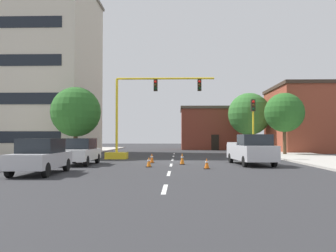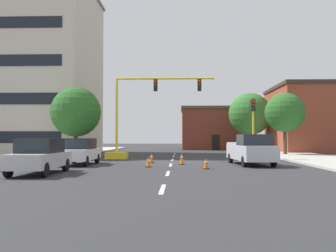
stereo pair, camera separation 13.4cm
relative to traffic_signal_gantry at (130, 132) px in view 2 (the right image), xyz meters
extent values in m
plane|color=#2D2D30|center=(3.55, -3.68, -2.25)|extent=(160.00, 160.00, 0.00)
cube|color=#B2ADA3|center=(-8.17, 4.32, -2.18)|extent=(6.00, 56.00, 0.14)
cube|color=#B2ADA3|center=(15.27, 4.32, -2.18)|extent=(6.00, 56.00, 0.14)
cube|color=silver|center=(3.55, -17.68, -2.24)|extent=(0.16, 2.40, 0.01)
cube|color=silver|center=(3.55, -12.18, -2.24)|extent=(0.16, 2.40, 0.01)
cube|color=silver|center=(3.55, -6.68, -2.24)|extent=(0.16, 2.40, 0.01)
cube|color=silver|center=(3.55, -1.18, -2.24)|extent=(0.16, 2.40, 0.01)
cube|color=silver|center=(3.55, 4.32, -2.24)|extent=(0.16, 2.40, 0.01)
cube|color=silver|center=(3.55, 9.82, -2.24)|extent=(0.16, 2.40, 0.01)
cube|color=beige|center=(-12.52, 9.70, 6.87)|extent=(13.50, 12.64, 18.23)
cube|color=black|center=(-12.52, 3.35, -0.42)|extent=(11.07, 0.06, 1.10)
cube|color=black|center=(-12.52, 3.35, 3.23)|extent=(11.07, 0.06, 1.10)
cube|color=black|center=(-12.52, 3.35, 6.87)|extent=(11.07, 0.06, 1.10)
cube|color=black|center=(-12.52, 3.35, 10.52)|extent=(11.07, 0.06, 1.10)
cube|color=brown|center=(9.25, 25.69, 0.73)|extent=(9.50, 8.34, 5.94)
cube|color=#4C4238|center=(9.25, 25.69, 3.90)|extent=(9.80, 8.64, 0.40)
cube|color=black|center=(9.25, 21.49, -1.15)|extent=(1.10, 0.06, 2.20)
cube|color=brown|center=(22.03, 15.26, 1.64)|extent=(12.11, 10.78, 7.78)
cube|color=#3D2D23|center=(22.03, 15.26, 5.73)|extent=(12.41, 11.08, 0.40)
cube|color=yellow|center=(-1.16, 0.00, -1.97)|extent=(1.80, 1.20, 0.55)
cylinder|color=yellow|center=(-1.16, 0.00, 1.40)|extent=(0.20, 0.20, 6.20)
cylinder|color=yellow|center=(2.93, 0.00, 4.50)|extent=(8.18, 0.16, 0.16)
cube|color=black|center=(2.11, 0.00, 3.93)|extent=(0.32, 0.36, 0.95)
sphere|color=red|center=(2.11, -0.19, 4.20)|extent=(0.20, 0.20, 0.20)
sphere|color=#38280A|center=(2.11, -0.19, 3.92)|extent=(0.20, 0.20, 0.20)
sphere|color=black|center=(2.11, -0.19, 3.64)|extent=(0.20, 0.20, 0.20)
cube|color=black|center=(5.79, 0.00, 3.93)|extent=(0.32, 0.36, 0.95)
sphere|color=red|center=(5.79, -0.19, 4.20)|extent=(0.20, 0.20, 0.20)
sphere|color=#38280A|center=(5.79, -0.19, 3.92)|extent=(0.20, 0.20, 0.20)
sphere|color=black|center=(5.79, -0.19, 3.64)|extent=(0.20, 0.20, 0.20)
cylinder|color=yellow|center=(9.92, -1.58, 0.15)|extent=(0.14, 0.14, 4.80)
cube|color=black|center=(9.92, -1.58, 2.08)|extent=(0.32, 0.36, 0.95)
sphere|color=red|center=(9.92, -1.77, 2.35)|extent=(0.20, 0.20, 0.20)
sphere|color=#38280A|center=(9.92, -1.77, 2.07)|extent=(0.20, 0.20, 0.20)
sphere|color=black|center=(9.92, -1.77, 1.79)|extent=(0.20, 0.20, 0.20)
cylinder|color=#4C3823|center=(-4.72, 0.29, -1.05)|extent=(0.36, 0.36, 2.39)
sphere|color=#286023|center=(-4.72, 0.29, 1.73)|extent=(4.24, 4.24, 4.24)
cylinder|color=#4C3823|center=(14.68, 6.38, -0.83)|extent=(0.36, 0.36, 2.82)
sphere|color=#286023|center=(14.68, 6.38, 2.06)|extent=(3.95, 3.95, 3.95)
cylinder|color=#4C3823|center=(13.37, 17.76, -0.84)|extent=(0.36, 0.36, 2.80)
sphere|color=#33702D|center=(13.37, 17.76, 2.65)|extent=(5.57, 5.57, 5.57)
cube|color=#BCBCC1|center=(8.78, -6.30, -1.43)|extent=(2.46, 5.55, 0.95)
cube|color=#1E2328|center=(8.86, -7.20, -0.61)|extent=(1.99, 1.95, 0.70)
cube|color=#BCBCC1|center=(8.68, -5.12, -0.88)|extent=(2.24, 2.97, 0.16)
cylinder|color=black|center=(9.84, -8.05, -1.91)|extent=(0.28, 0.70, 0.68)
cylinder|color=black|center=(8.04, -8.21, -1.91)|extent=(0.28, 0.70, 0.68)
cylinder|color=black|center=(9.52, -4.39, -1.91)|extent=(0.28, 0.70, 0.68)
cylinder|color=black|center=(7.72, -4.55, -1.91)|extent=(0.28, 0.70, 0.68)
cube|color=white|center=(-2.45, -6.68, -1.56)|extent=(1.85, 4.50, 0.70)
cube|color=#1E2328|center=(-2.45, -6.58, -0.86)|extent=(1.70, 2.30, 0.70)
cylinder|color=black|center=(-3.27, -5.15, -1.91)|extent=(0.22, 0.68, 0.68)
cylinder|color=black|center=(-1.62, -5.15, -1.91)|extent=(0.22, 0.68, 0.68)
cylinder|color=black|center=(-3.27, -8.21, -1.91)|extent=(0.22, 0.68, 0.68)
cylinder|color=black|center=(-1.62, -8.21, -1.91)|extent=(0.22, 0.68, 0.68)
cube|color=#B7B7BC|center=(-2.74, -12.70, -1.56)|extent=(1.88, 4.51, 0.70)
cube|color=#1E2328|center=(-2.74, -12.60, -0.86)|extent=(1.72, 2.31, 0.70)
cylinder|color=black|center=(-3.57, -11.17, -1.91)|extent=(0.22, 0.68, 0.68)
cylinder|color=black|center=(-1.92, -11.16, -1.91)|extent=(0.22, 0.68, 0.68)
cylinder|color=black|center=(-3.55, -14.23, -1.91)|extent=(0.22, 0.68, 0.68)
cylinder|color=black|center=(-1.90, -14.22, -1.91)|extent=(0.22, 0.68, 0.68)
cube|color=black|center=(2.24, -8.35, -2.23)|extent=(0.36, 0.36, 0.04)
cone|color=orange|center=(2.24, -8.35, -1.91)|extent=(0.28, 0.28, 0.59)
cylinder|color=white|center=(2.24, -8.35, -1.84)|extent=(0.19, 0.19, 0.08)
cube|color=black|center=(4.27, -6.21, -2.23)|extent=(0.36, 0.36, 0.04)
cone|color=orange|center=(4.27, -6.21, -1.84)|extent=(0.28, 0.28, 0.74)
cylinder|color=white|center=(4.27, -6.21, -1.75)|extent=(0.19, 0.19, 0.08)
cube|color=black|center=(5.64, -9.53, -2.23)|extent=(0.36, 0.36, 0.04)
cone|color=orange|center=(5.64, -9.53, -1.91)|extent=(0.28, 0.28, 0.58)
cylinder|color=white|center=(5.64, -9.53, -1.84)|extent=(0.19, 0.19, 0.08)
cube|color=black|center=(2.16, -4.80, -2.23)|extent=(0.36, 0.36, 0.04)
cone|color=orange|center=(2.16, -4.80, -1.88)|extent=(0.28, 0.28, 0.65)
cylinder|color=white|center=(2.16, -4.80, -1.80)|extent=(0.19, 0.19, 0.08)
camera|label=1|loc=(4.03, -30.32, -0.45)|focal=38.82mm
camera|label=2|loc=(4.16, -30.31, -0.45)|focal=38.82mm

